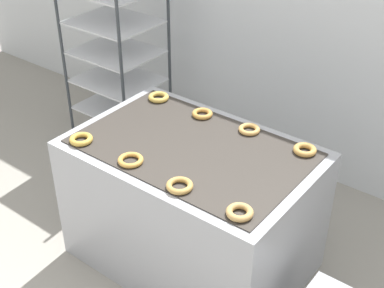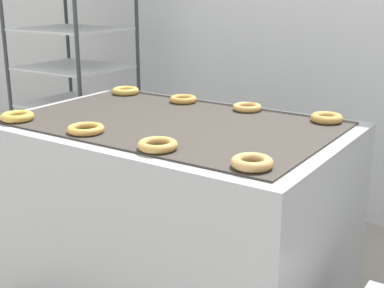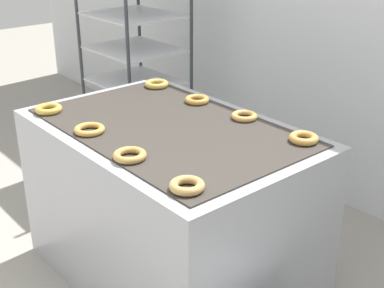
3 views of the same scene
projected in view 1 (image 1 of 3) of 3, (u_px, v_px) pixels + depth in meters
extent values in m
cube|color=#A8AAB2|center=(192.00, 206.00, 3.33)|extent=(1.43, 0.94, 0.87)
cube|color=#38332D|center=(192.00, 147.00, 3.09)|extent=(1.32, 0.83, 0.01)
cube|color=#262628|center=(202.00, 252.00, 2.74)|extent=(0.12, 0.07, 0.10)
cylinder|color=#33383D|center=(63.00, 55.00, 4.19)|extent=(0.02, 0.02, 1.78)
cylinder|color=#33383D|center=(122.00, 76.00, 3.86)|extent=(0.02, 0.02, 1.78)
cylinder|color=#33383D|center=(111.00, 35.00, 4.55)|extent=(0.02, 0.02, 1.78)
cylinder|color=#33383D|center=(169.00, 53.00, 4.22)|extent=(0.02, 0.02, 1.78)
cube|color=silver|center=(123.00, 131.00, 4.59)|extent=(0.64, 0.54, 0.01)
cube|color=silver|center=(121.00, 106.00, 4.46)|extent=(0.64, 0.54, 0.01)
cube|color=silver|center=(118.00, 80.00, 4.33)|extent=(0.64, 0.54, 0.01)
cube|color=silver|center=(116.00, 52.00, 4.20)|extent=(0.64, 0.54, 0.01)
cube|color=silver|center=(114.00, 22.00, 4.07)|extent=(0.64, 0.54, 0.01)
torus|color=gold|center=(81.00, 139.00, 3.13)|extent=(0.14, 0.14, 0.03)
torus|color=gold|center=(131.00, 160.00, 2.95)|extent=(0.14, 0.14, 0.03)
torus|color=tan|center=(180.00, 186.00, 2.75)|extent=(0.14, 0.14, 0.03)
torus|color=tan|center=(240.00, 212.00, 2.57)|extent=(0.14, 0.14, 0.03)
torus|color=gold|center=(159.00, 97.00, 3.58)|extent=(0.14, 0.14, 0.03)
torus|color=gold|center=(202.00, 114.00, 3.39)|extent=(0.13, 0.13, 0.03)
torus|color=tan|center=(249.00, 129.00, 3.23)|extent=(0.13, 0.13, 0.03)
torus|color=tan|center=(305.00, 150.00, 3.03)|extent=(0.13, 0.13, 0.03)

